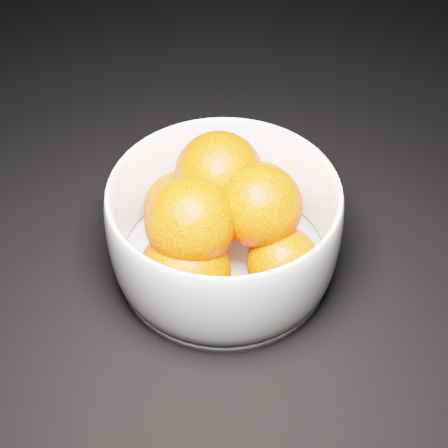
{
  "coord_description": "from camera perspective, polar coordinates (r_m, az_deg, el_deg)",
  "views": [
    {
      "loc": [
        0.01,
        -0.42,
        0.5
      ],
      "look_at": [
        0.02,
        0.02,
        0.06
      ],
      "focal_mm": 50.0,
      "sensor_mm": 36.0,
      "label": 1
    }
  ],
  "objects": [
    {
      "name": "ground",
      "position": [
        0.65,
        -1.62,
        -4.91
      ],
      "size": [
        3.0,
        3.0,
        0.0
      ],
      "primitive_type": "cube",
      "color": "black",
      "rests_on": "ground"
    },
    {
      "name": "bowl",
      "position": [
        0.62,
        -0.0,
        -0.37
      ],
      "size": [
        0.23,
        0.23,
        0.11
      ],
      "rotation": [
        0.0,
        0.0,
        0.26
      ],
      "color": "white",
      "rests_on": "ground"
    },
    {
      "name": "orange_pile",
      "position": [
        0.61,
        -0.32,
        0.54
      ],
      "size": [
        0.17,
        0.18,
        0.13
      ],
      "color": "#E94208",
      "rests_on": "bowl"
    }
  ]
}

